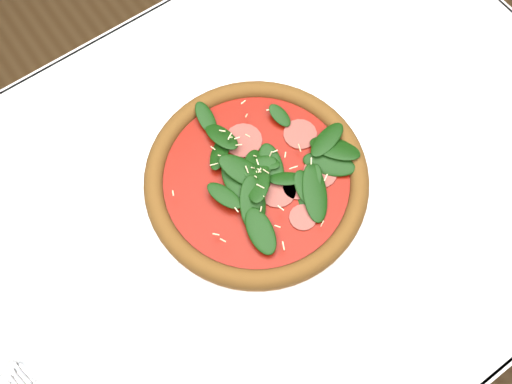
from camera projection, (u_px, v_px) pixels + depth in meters
ground at (249, 303)px, 1.56m from camera, size 6.00×6.00×0.00m
dining_table at (244, 228)px, 0.96m from camera, size 1.21×0.81×0.75m
plate at (256, 183)px, 0.87m from camera, size 0.39×0.39×0.02m
pizza at (256, 178)px, 0.85m from camera, size 0.39×0.39×0.04m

